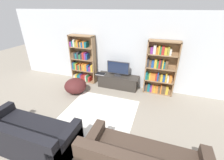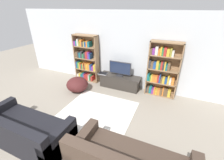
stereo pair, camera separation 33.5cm
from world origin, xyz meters
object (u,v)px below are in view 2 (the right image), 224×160
(beanbag_ottoman, at_px, (77,84))
(bookshelf_right, at_px, (162,71))
(bookshelf_left, at_px, (86,60))
(couch_left_sectional, at_px, (25,131))
(laptop, at_px, (103,73))
(television, at_px, (120,69))
(tv_stand, at_px, (120,82))

(beanbag_ottoman, bearing_deg, bookshelf_right, 19.33)
(bookshelf_left, relative_size, couch_left_sectional, 0.87)
(laptop, xyz_separation_m, couch_left_sectional, (-0.38, -3.00, -0.21))
(couch_left_sectional, bearing_deg, beanbag_ottoman, 96.28)
(television, bearing_deg, tv_stand, 90.00)
(bookshelf_left, xyz_separation_m, television, (1.44, -0.11, -0.09))
(television, height_order, beanbag_ottoman, television)
(tv_stand, distance_m, laptop, 0.68)
(television, bearing_deg, laptop, -173.63)
(bookshelf_left, bearing_deg, television, -4.52)
(bookshelf_right, bearing_deg, beanbag_ottoman, -160.67)
(tv_stand, distance_m, television, 0.51)
(television, distance_m, laptop, 0.69)
(tv_stand, height_order, beanbag_ottoman, beanbag_ottoman)
(couch_left_sectional, bearing_deg, bookshelf_left, 97.49)
(bookshelf_left, bearing_deg, beanbag_ottoman, -79.60)
(laptop, distance_m, couch_left_sectional, 3.04)
(tv_stand, xyz_separation_m, beanbag_ottoman, (-1.27, -0.82, 0.01))
(tv_stand, xyz_separation_m, laptop, (-0.63, -0.07, 0.25))
(laptop, xyz_separation_m, beanbag_ottoman, (-0.63, -0.74, -0.23))
(television, relative_size, beanbag_ottoman, 1.07)
(bookshelf_right, distance_m, couch_left_sectional, 4.02)
(beanbag_ottoman, bearing_deg, television, 32.64)
(tv_stand, relative_size, laptop, 4.43)
(bookshelf_left, distance_m, television, 1.44)
(bookshelf_left, height_order, bookshelf_right, same)
(bookshelf_left, height_order, laptop, bookshelf_left)
(television, bearing_deg, bookshelf_left, 175.48)
(laptop, height_order, beanbag_ottoman, beanbag_ottoman)
(laptop, relative_size, beanbag_ottoman, 0.46)
(tv_stand, bearing_deg, laptop, -173.29)
(tv_stand, relative_size, beanbag_ottoman, 2.02)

